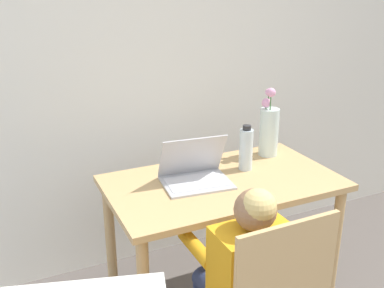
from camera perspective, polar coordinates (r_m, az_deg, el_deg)
wall_back at (r=2.51m, az=-7.78°, el=11.02°), size 6.40×0.05×2.50m
dining_table at (r=2.18m, az=3.88°, el=-7.30°), size 1.09×0.62×0.75m
person_seated at (r=1.77m, az=6.44°, el=-15.79°), size 0.30×0.42×0.98m
laptop at (r=2.09m, az=0.34°, el=-3.51°), size 0.33×0.27×0.22m
flower_vase at (r=2.41m, az=9.75°, el=1.99°), size 0.10×0.10×0.37m
water_bottle at (r=2.22m, az=6.87°, el=-0.62°), size 0.07×0.07×0.23m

